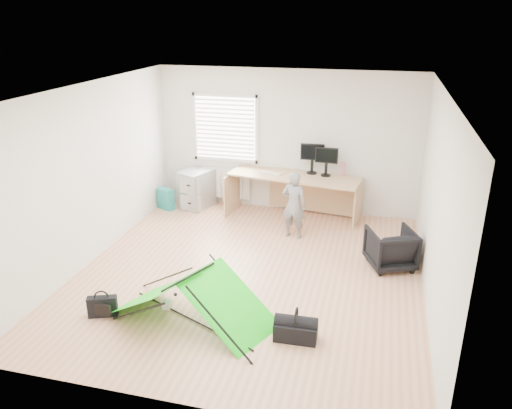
% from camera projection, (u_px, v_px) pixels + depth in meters
% --- Properties ---
extents(ground, '(5.50, 5.50, 0.00)m').
position_uv_depth(ground, '(249.00, 273.00, 7.46)').
color(ground, tan).
rests_on(ground, ground).
extents(back_wall, '(5.00, 0.02, 2.70)m').
position_uv_depth(back_wall, '(287.00, 141.00, 9.46)').
color(back_wall, silver).
rests_on(back_wall, ground).
extents(window, '(1.20, 0.06, 1.20)m').
position_uv_depth(window, '(225.00, 128.00, 9.63)').
color(window, silver).
rests_on(window, back_wall).
extents(radiator, '(1.00, 0.12, 0.60)m').
position_uv_depth(radiator, '(226.00, 183.00, 9.99)').
color(radiator, silver).
rests_on(radiator, back_wall).
extents(desk, '(2.51, 1.11, 0.83)m').
position_uv_depth(desk, '(294.00, 197.00, 9.35)').
color(desk, tan).
rests_on(desk, ground).
extents(filing_cabinet, '(0.68, 0.77, 0.75)m').
position_uv_depth(filing_cabinet, '(196.00, 189.00, 9.87)').
color(filing_cabinet, '#989B9D').
rests_on(filing_cabinet, ground).
extents(monitor_left, '(0.44, 0.13, 0.42)m').
position_uv_depth(monitor_left, '(312.00, 163.00, 9.25)').
color(monitor_left, black).
rests_on(monitor_left, desk).
extents(monitor_right, '(0.42, 0.10, 0.40)m').
position_uv_depth(monitor_right, '(326.00, 165.00, 9.12)').
color(monitor_right, black).
rests_on(monitor_right, desk).
extents(keyboard, '(0.44, 0.24, 0.02)m').
position_uv_depth(keyboard, '(271.00, 173.00, 9.31)').
color(keyboard, beige).
rests_on(keyboard, desk).
extents(thermos, '(0.10, 0.10, 0.26)m').
position_uv_depth(thermos, '(343.00, 169.00, 9.15)').
color(thermos, '#B7666E').
rests_on(thermos, desk).
extents(office_chair, '(0.86, 0.87, 0.61)m').
position_uv_depth(office_chair, '(391.00, 248.00, 7.56)').
color(office_chair, black).
rests_on(office_chair, ground).
extents(person, '(0.47, 0.35, 1.18)m').
position_uv_depth(person, '(294.00, 205.00, 8.46)').
color(person, slate).
rests_on(person, ground).
extents(kite, '(2.21, 1.64, 0.63)m').
position_uv_depth(kite, '(190.00, 299.00, 6.21)').
color(kite, '#18DB14').
rests_on(kite, ground).
extents(storage_crate, '(0.49, 0.38, 0.25)m').
position_uv_depth(storage_crate, '(403.00, 252.00, 7.85)').
color(storage_crate, silver).
rests_on(storage_crate, ground).
extents(tote_bag, '(0.38, 0.28, 0.41)m').
position_uv_depth(tote_bag, '(166.00, 199.00, 9.82)').
color(tote_bag, teal).
rests_on(tote_bag, ground).
extents(laptop_bag, '(0.38, 0.24, 0.28)m').
position_uv_depth(laptop_bag, '(103.00, 306.00, 6.37)').
color(laptop_bag, black).
rests_on(laptop_bag, ground).
extents(white_box, '(0.12, 0.12, 0.11)m').
position_uv_depth(white_box, '(167.00, 305.00, 6.56)').
color(white_box, silver).
rests_on(white_box, ground).
extents(duffel_bag, '(0.52, 0.28, 0.22)m').
position_uv_depth(duffel_bag, '(296.00, 331.00, 5.92)').
color(duffel_bag, black).
rests_on(duffel_bag, ground).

